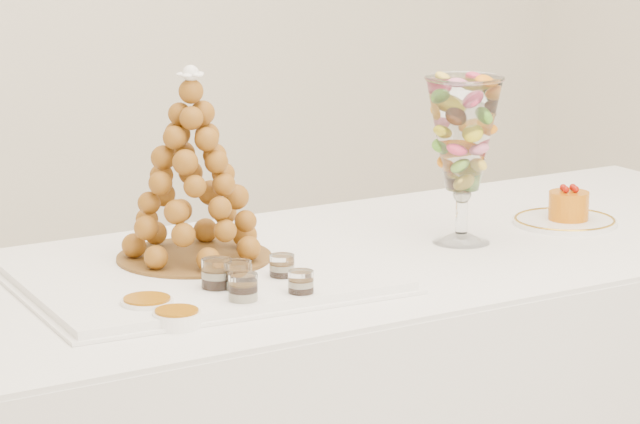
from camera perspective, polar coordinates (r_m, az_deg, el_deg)
lace_tray at (r=2.90m, az=-4.43°, el=-2.49°), size 0.72×0.58×0.02m
macaron_vase at (r=3.17m, az=5.42°, el=2.85°), size 0.16×0.16×0.35m
cake_plate at (r=3.41m, az=9.19°, el=-0.36°), size 0.23×0.23×0.01m
verrine_a at (r=2.79m, az=-3.91°, el=-2.54°), size 0.06×0.06×0.08m
verrine_b at (r=2.79m, az=-3.14°, el=-2.60°), size 0.05×0.05×0.07m
verrine_c at (r=2.86m, az=-1.44°, el=-2.25°), size 0.06×0.06×0.06m
verrine_d at (r=2.71m, az=-2.91°, el=-3.06°), size 0.06×0.06×0.07m
verrine_e at (r=2.76m, az=-0.72°, el=-2.87°), size 0.05×0.05×0.06m
ramekin_back at (r=2.71m, az=-6.53°, el=-3.59°), size 0.09×0.09×0.03m
ramekin_front at (r=2.65m, az=-5.41°, el=-4.03°), size 0.09×0.09×0.03m
croquembouche at (r=2.96m, az=-4.82°, el=1.73°), size 0.31×0.31×0.38m
mousse_cake at (r=3.40m, az=9.35°, el=0.26°), size 0.09×0.09×0.08m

